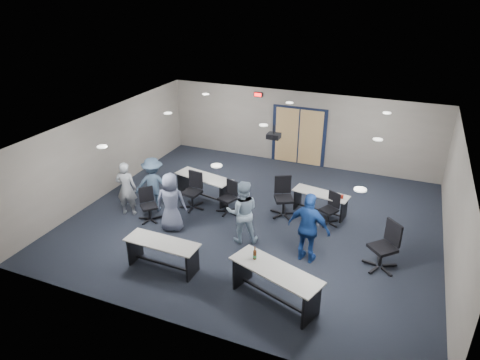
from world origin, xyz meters
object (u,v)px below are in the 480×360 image
at_px(table_front_left, 163,250).
at_px(table_front_right, 275,279).
at_px(chair_loose_right, 383,246).
at_px(person_plaid, 171,202).
at_px(chair_back_c, 284,197).
at_px(chair_back_d, 329,209).
at_px(person_back, 154,184).
at_px(chair_back_a, 192,191).
at_px(person_gray, 126,189).
at_px(table_back_right, 321,199).
at_px(chair_back_b, 227,198).
at_px(person_navy, 309,228).
at_px(table_back_left, 204,183).
at_px(chair_loose_left, 149,205).
at_px(person_lightblue, 242,212).

bearing_deg(table_front_left, table_front_right, -1.22).
relative_size(chair_loose_right, person_plaid, 0.72).
xyz_separation_m(chair_back_c, chair_back_d, (1.31, 0.02, -0.11)).
xyz_separation_m(chair_loose_right, person_back, (-6.52, 0.40, 0.23)).
bearing_deg(chair_back_c, chair_loose_right, -55.63).
xyz_separation_m(chair_back_a, person_gray, (-1.57, -1.01, 0.26)).
height_order(table_back_right, chair_back_b, chair_back_b).
relative_size(table_front_right, table_back_right, 1.27).
relative_size(table_back_right, chair_back_b, 1.73).
relative_size(chair_back_c, person_navy, 0.64).
xyz_separation_m(table_front_right, chair_back_d, (0.40, 3.63, -0.11)).
height_order(table_back_left, chair_back_a, chair_back_a).
bearing_deg(table_front_left, person_gray, 142.38).
xyz_separation_m(chair_loose_left, person_navy, (4.62, -0.16, 0.42)).
bearing_deg(person_back, person_navy, 148.36).
height_order(table_back_right, chair_loose_left, chair_loose_left).
bearing_deg(table_back_left, chair_loose_left, -102.80).
distance_m(table_front_right, chair_back_c, 3.73).
relative_size(chair_back_d, person_back, 0.56).
height_order(table_back_left, chair_loose_right, chair_loose_right).
bearing_deg(person_lightblue, person_plaid, -17.74).
height_order(chair_back_b, person_lightblue, person_lightblue).
bearing_deg(chair_loose_left, table_back_right, -20.85).
bearing_deg(chair_back_a, chair_loose_left, -118.24).
bearing_deg(chair_back_b, chair_back_a, -152.51).
bearing_deg(table_back_right, person_back, -150.47).
bearing_deg(chair_back_d, person_gray, -135.23).
xyz_separation_m(chair_back_b, person_back, (-2.07, -0.66, 0.34)).
distance_m(table_back_right, person_navy, 2.47).
height_order(chair_loose_left, chair_loose_right, chair_loose_right).
relative_size(table_front_left, person_back, 1.08).
distance_m(chair_loose_right, person_navy, 1.76).
bearing_deg(person_plaid, chair_back_a, -104.30).
bearing_deg(person_navy, person_back, 0.83).
xyz_separation_m(table_front_left, chair_loose_left, (-1.54, 1.77, -0.01)).
bearing_deg(chair_loose_right, table_front_left, -112.74).
height_order(table_front_right, chair_back_a, table_front_right).
bearing_deg(person_plaid, person_navy, 162.66).
relative_size(chair_back_c, chair_back_d, 1.24).
relative_size(chair_back_d, person_gray, 0.57).
height_order(chair_loose_left, person_back, person_back).
xyz_separation_m(table_front_right, chair_loose_left, (-4.35, 1.88, -0.09)).
distance_m(table_front_right, table_back_right, 4.14).
distance_m(chair_back_c, person_gray, 4.54).
height_order(chair_back_b, person_gray, person_gray).
xyz_separation_m(person_gray, person_navy, (5.41, -0.26, 0.09)).
distance_m(table_back_left, person_navy, 4.29).
height_order(chair_back_c, person_plaid, person_plaid).
relative_size(table_front_left, chair_loose_left, 1.87).
bearing_deg(person_lightblue, person_navy, 150.06).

